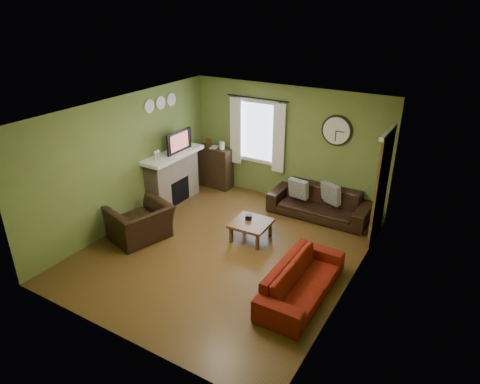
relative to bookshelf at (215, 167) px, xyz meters
The scene contains 31 objects.
floor 2.98m from the bookshelf, 53.13° to the right, with size 4.60×5.20×0.00m, color brown.
ceiling 3.61m from the bookshelf, 53.13° to the right, with size 4.60×5.20×0.00m, color white.
wall_left 2.54m from the bookshelf, 102.85° to the right, with size 0.00×5.20×2.60m, color olive.
wall_right 4.76m from the bookshelf, 30.05° to the right, with size 0.00×5.20×2.60m, color olive.
wall_back 1.95m from the bookshelf, ahead, with size 4.60×0.00×2.60m, color olive.
wall_front 5.32m from the bookshelf, 70.39° to the right, with size 4.60×0.00×2.60m, color olive.
fireplace 1.25m from the bookshelf, 105.64° to the right, with size 0.40×1.40×1.10m, color tan.
firebox 1.23m from the bookshelf, 96.94° to the right, with size 0.04×0.60×0.55m, color black.
mantel 1.39m from the bookshelf, 104.30° to the right, with size 0.58×1.60×0.08m, color white.
tv 1.38m from the bookshelf, 105.23° to the right, with size 0.60×0.08×0.35m, color black.
tv_screen 1.40m from the bookshelf, 101.10° to the right, with size 0.02×0.62×0.36m, color #994C3F.
medallion_left 2.39m from the bookshelf, 108.41° to the right, with size 0.28×0.28×0.03m, color white.
medallion_mid 2.18m from the bookshelf, 113.25° to the right, with size 0.28×0.28×0.03m, color white.
medallion_right 2.01m from the bookshelf, 121.23° to the right, with size 0.28×0.28×0.03m, color white.
window_pane 1.48m from the bookshelf, 12.13° to the left, with size 1.00×0.02×1.30m, color silver, non-canonical shape.
curtain_rod 2.07m from the bookshelf, ahead, with size 0.03×0.03×1.50m, color black.
curtain_left 1.09m from the bookshelf, 14.06° to the left, with size 0.28×0.04×1.55m, color white.
curtain_right 1.88m from the bookshelf, ahead, with size 0.28×0.04×1.55m, color white.
wall_clock 3.15m from the bookshelf, ahead, with size 0.64×0.06×0.64m, color white, non-canonical shape.
door 4.10m from the bookshelf, ahead, with size 0.05×0.90×2.10m, color brown.
bookshelf is the anchor object (origin of this frame).
book 0.47m from the bookshelf, 149.56° to the right, with size 0.18×0.25×0.02m, color #563519.
sofa_brown 2.78m from the bookshelf, ahead, with size 2.12×0.83×0.62m, color black.
pillow_left 2.98m from the bookshelf, ahead, with size 0.44×0.13×0.44m, color gray.
pillow_right 2.31m from the bookshelf, ahead, with size 0.42×0.13×0.42m, color gray.
sofa_red 4.52m from the bookshelf, 38.96° to the right, with size 1.93×0.75×0.56m, color maroon.
armchair 2.83m from the bookshelf, 86.75° to the right, with size 1.07×0.94×0.70m, color black.
coffee_table 2.68m from the bookshelf, 41.42° to the right, with size 0.70×0.70×0.37m, color #563519, non-canonical shape.
tissue_box 2.54m from the bookshelf, 41.55° to the right, with size 0.12×0.12×0.09m, color black.
wine_glass_a 1.94m from the bookshelf, 99.29° to the right, with size 0.07×0.07×0.21m, color white, non-canonical shape.
wine_glass_b 1.86m from the bookshelf, 99.78° to the right, with size 0.07×0.07×0.21m, color white, non-canonical shape.
Camera 1 is at (3.69, -5.66, 4.30)m, focal length 32.00 mm.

